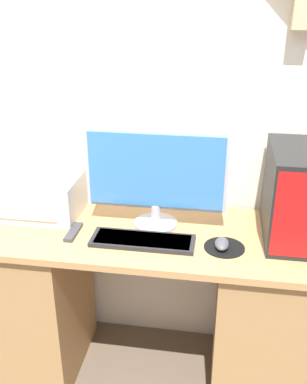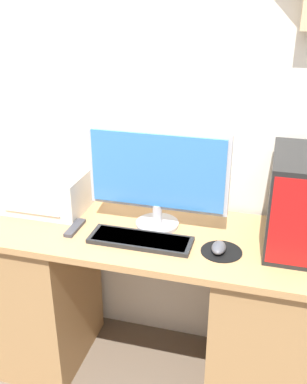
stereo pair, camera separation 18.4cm
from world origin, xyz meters
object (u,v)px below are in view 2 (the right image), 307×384
keyboard (141,240)px  mouse (219,248)px  remote_control (75,228)px  printer (48,189)px  monitor (158,174)px  computer_tower (293,201)px

keyboard → mouse: bearing=0.7°
keyboard → remote_control: (-0.30, 0.03, -0.00)m
remote_control → printer: bearing=139.9°
keyboard → remote_control: size_ratio=2.82×
monitor → keyboard: monitor is taller
monitor → remote_control: bearing=-158.3°
monitor → mouse: 0.39m
keyboard → remote_control: bearing=175.2°
keyboard → mouse: 0.32m
printer → remote_control: bearing=-40.1°
monitor → printer: bearing=174.9°
monitor → remote_control: size_ratio=3.99×
mouse → printer: size_ratio=0.24×
remote_control → monitor: bearing=21.7°
mouse → remote_control: size_ratio=0.62×
keyboard → mouse: (0.32, 0.00, 0.01)m
keyboard → mouse: mouse is taller
computer_tower → printer: 1.11m
monitor → keyboard: bearing=-100.6°
mouse → remote_control: (-0.62, 0.02, -0.01)m
computer_tower → remote_control: (-0.89, -0.13, -0.18)m
monitor → keyboard: 0.28m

